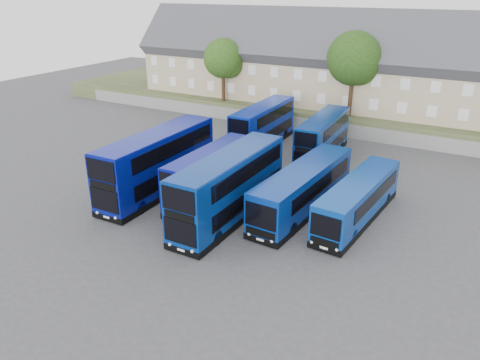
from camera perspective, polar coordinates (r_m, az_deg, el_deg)
name	(u,v)px	position (r m, az deg, el deg)	size (l,w,h in m)	color
ground	(212,221)	(33.49, -3.47, -5.01)	(120.00, 120.00, 0.00)	#444448
retaining_wall	(326,128)	(53.55, 10.46, 6.30)	(70.00, 0.40, 1.50)	slate
earth_bank	(352,107)	(62.75, 13.55, 8.69)	(80.00, 20.00, 2.00)	#414A2A
terrace_row	(399,71)	(56.50, 18.85, 12.43)	(66.00, 10.40, 11.20)	tan
dd_front_left	(158,164)	(37.74, -9.98, 1.94)	(2.93, 12.27, 4.87)	#071180
dd_front_mid	(210,175)	(36.23, -3.62, 0.55)	(2.37, 9.89, 3.92)	#070F80
dd_front_right	(229,188)	(32.91, -1.32, -1.02)	(2.79, 11.88, 4.71)	navy
dd_rear_left	(263,126)	(48.45, 2.79, 6.55)	(2.61, 10.72, 4.24)	#0926A8
dd_rear_right	(322,138)	(45.54, 10.01, 5.04)	(2.77, 10.32, 4.06)	navy
coach_east_a	(303,190)	(34.63, 7.67, -1.20)	(3.40, 12.40, 3.35)	navy
coach_east_b	(358,201)	(33.99, 14.16, -2.49)	(3.26, 11.23, 3.03)	#083897
tree_west	(224,60)	(58.90, -1.91, 14.41)	(4.80, 4.80, 7.65)	#382314
tree_mid	(355,61)	(52.90, 13.88, 13.95)	(5.76, 5.76, 9.18)	#382314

